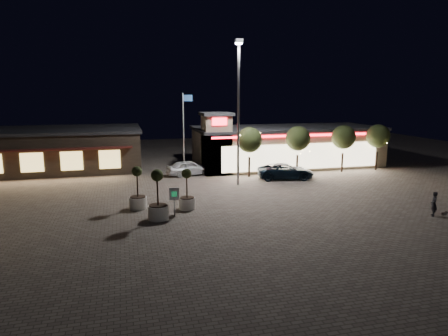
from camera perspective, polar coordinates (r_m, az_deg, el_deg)
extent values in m
plane|color=#6F6459|center=(27.34, 2.71, -6.32)|extent=(90.00, 90.00, 0.00)
cube|color=gray|center=(45.05, 8.95, 2.93)|extent=(20.00, 8.00, 4.00)
cube|color=#262628|center=(44.81, 9.03, 5.65)|extent=(20.40, 8.40, 0.30)
cube|color=beige|center=(41.46, 11.13, 1.63)|extent=(17.00, 0.12, 2.60)
cube|color=#FF1425|center=(41.15, 11.26, 4.58)|extent=(19.00, 0.10, 0.18)
cube|color=gray|center=(39.65, -1.10, 3.32)|extent=(2.60, 2.60, 5.80)
cube|color=#262628|center=(39.38, -1.12, 7.73)|extent=(3.00, 3.00, 0.30)
cube|color=#FF1425|center=(38.11, -0.64, 6.65)|extent=(1.40, 0.10, 0.70)
cube|color=#382D23|center=(45.80, -22.14, 2.39)|extent=(16.00, 10.00, 4.00)
cube|color=#262628|center=(45.57, -22.33, 5.07)|extent=(16.40, 10.40, 0.30)
cube|color=#591E19|center=(40.40, -23.20, 2.45)|extent=(14.40, 0.80, 0.15)
cube|color=#E8C368|center=(41.27, -25.75, 0.72)|extent=(2.00, 0.12, 1.80)
cube|color=#E8C368|center=(40.71, -20.92, 0.96)|extent=(2.00, 0.12, 1.80)
cube|color=#E8C368|center=(40.45, -16.00, 1.19)|extent=(2.00, 0.12, 1.80)
cylinder|color=gray|center=(34.44, 2.07, 7.38)|extent=(0.20, 0.20, 12.00)
cube|color=gray|center=(34.63, 2.14, 17.67)|extent=(0.60, 0.40, 0.35)
cube|color=white|center=(34.61, 2.14, 17.34)|extent=(0.45, 0.30, 0.08)
cylinder|color=white|center=(38.61, -5.79, 4.71)|extent=(0.10, 0.10, 8.00)
cube|color=navy|center=(38.48, -5.22, 9.92)|extent=(0.90, 0.04, 0.60)
cylinder|color=#332319|center=(38.49, 3.61, 0.16)|extent=(0.20, 0.20, 1.92)
sphere|color=#2D3819|center=(38.10, 3.66, 4.02)|extent=(2.42, 2.42, 2.42)
cylinder|color=#332319|center=(40.29, 10.39, 0.48)|extent=(0.20, 0.20, 1.92)
sphere|color=#2D3819|center=(39.92, 10.52, 4.17)|extent=(2.42, 2.42, 2.42)
cylinder|color=#332319|center=(42.61, 16.52, 0.76)|extent=(0.20, 0.20, 1.92)
sphere|color=#2D3819|center=(42.26, 16.70, 4.25)|extent=(2.42, 2.42, 2.42)
cylinder|color=#332319|center=(44.79, 20.92, 0.96)|extent=(0.20, 0.20, 1.92)
sphere|color=#2D3819|center=(44.45, 21.14, 4.28)|extent=(2.42, 2.42, 2.42)
imported|color=black|center=(37.97, 8.80, -0.45)|extent=(5.60, 3.36, 1.46)
imported|color=white|center=(39.29, -5.00, 0.05)|extent=(4.66, 2.48, 1.51)
imported|color=black|center=(29.68, 27.79, -4.57)|extent=(0.62, 0.71, 1.63)
cube|color=#59514C|center=(29.84, 28.94, -5.73)|extent=(0.41, 0.27, 0.20)
sphere|color=#59514C|center=(30.01, 29.15, -5.51)|extent=(0.18, 0.18, 0.18)
cylinder|color=silver|center=(28.68, -12.16, -4.89)|extent=(1.23, 1.23, 0.82)
cylinder|color=black|center=(28.56, -12.20, -4.05)|extent=(1.07, 1.07, 0.06)
cylinder|color=#332319|center=(28.34, -12.27, -2.19)|extent=(0.10, 0.10, 1.85)
sphere|color=#2D3819|center=(28.16, -12.34, -0.46)|extent=(0.72, 0.72, 0.72)
cylinder|color=silver|center=(26.09, -9.37, -6.28)|extent=(1.33, 1.33, 0.89)
cylinder|color=black|center=(25.96, -9.40, -5.29)|extent=(1.15, 1.15, 0.07)
cylinder|color=#332319|center=(25.70, -9.47, -3.09)|extent=(0.11, 0.11, 1.99)
sphere|color=#2D3819|center=(25.49, -9.54, -1.03)|extent=(0.78, 0.78, 0.78)
cylinder|color=silver|center=(28.10, -5.29, -5.06)|extent=(1.16, 1.16, 0.78)
cylinder|color=black|center=(27.99, -5.31, -4.26)|extent=(1.01, 1.01, 0.06)
cylinder|color=#332319|center=(27.77, -5.34, -2.46)|extent=(0.10, 0.10, 1.74)
sphere|color=#2D3819|center=(27.60, -5.37, -0.79)|extent=(0.68, 0.68, 0.68)
cylinder|color=gray|center=(26.45, -7.09, -5.65)|extent=(0.08, 0.08, 1.17)
cube|color=white|center=(26.20, -7.14, -3.70)|extent=(0.64, 0.17, 0.83)
cube|color=#168745|center=(26.17, -7.13, -3.72)|extent=(0.34, 0.08, 0.34)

